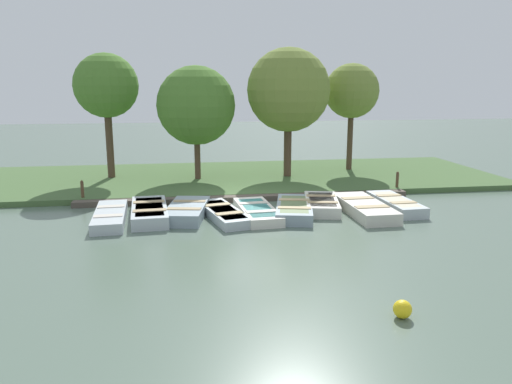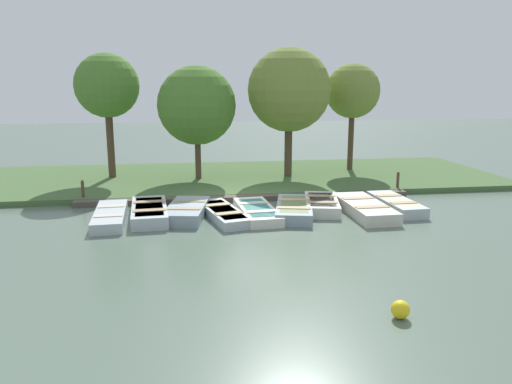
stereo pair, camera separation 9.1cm
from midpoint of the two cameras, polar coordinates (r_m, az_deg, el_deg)
ground_plane at (r=18.19m, az=-0.67°, el=-1.58°), size 80.00×80.00×0.00m
shore_bank at (r=23.02m, az=-2.34°, el=1.66°), size 8.00×24.00×0.22m
dock_walkway at (r=19.33m, az=-1.15°, el=-0.43°), size 1.32×12.66×0.20m
rowboat_0 at (r=16.80m, az=-16.19°, el=-2.63°), size 3.27×1.13×0.37m
rowboat_1 at (r=16.88m, az=-11.94°, el=-2.21°), size 3.23×1.35×0.43m
rowboat_2 at (r=16.82m, az=-7.75°, el=-2.11°), size 2.97×1.68×0.43m
rowboat_3 at (r=16.56m, az=-3.64°, el=-2.44°), size 3.38×1.69×0.33m
rowboat_4 at (r=16.74m, az=0.27°, el=-2.24°), size 3.19×1.30×0.33m
rowboat_5 at (r=16.97m, az=4.54°, el=-1.95°), size 3.24×1.84×0.40m
rowboat_6 at (r=17.73m, az=7.66°, el=-1.39°), size 2.82×1.65×0.41m
rowboat_7 at (r=17.44m, az=12.42°, el=-1.78°), size 3.41×1.28×0.42m
rowboat_8 at (r=18.32m, az=15.81°, el=-1.33°), size 3.01×1.08×0.40m
mooring_post_near at (r=19.60m, az=-19.04°, el=0.06°), size 0.11×0.11×0.86m
mooring_post_far at (r=21.10m, az=16.01°, el=1.10°), size 0.11×0.11×0.86m
buoy at (r=10.12m, az=16.43°, el=-12.76°), size 0.36×0.36×0.36m
park_tree_far_left at (r=23.09m, az=-16.56°, el=11.50°), size 2.79×2.79×5.67m
park_tree_left at (r=21.98m, az=-6.67°, el=9.78°), size 3.40×3.40×5.13m
park_tree_center at (r=22.52m, az=3.92°, el=11.52°), size 3.69×3.69×5.93m
park_tree_right at (r=24.68m, az=11.10°, el=11.20°), size 2.59×2.59×5.31m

